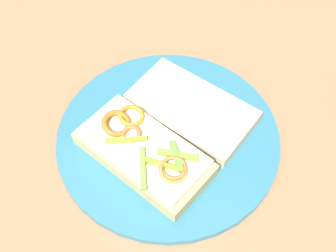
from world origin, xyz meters
The scene contains 4 objects.
ground_plane centered at (0.00, 0.00, 0.00)m, with size 2.00×2.00×0.00m, color #987250.
plate centered at (0.00, 0.00, 0.01)m, with size 0.31×0.31×0.01m, color teal.
sandwich centered at (-0.05, 0.01, 0.03)m, with size 0.14×0.20×0.05m.
bread_slice_side centered at (0.05, -0.01, 0.02)m, with size 0.18×0.10×0.02m, color beige.
Camera 1 is at (-0.31, -0.13, 0.50)m, focal length 45.84 mm.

